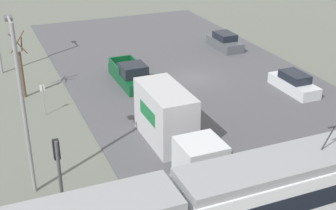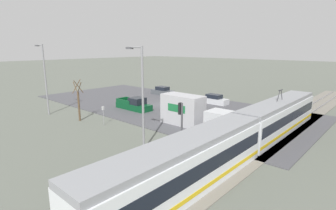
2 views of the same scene
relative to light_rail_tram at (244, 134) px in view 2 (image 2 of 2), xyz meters
name	(u,v)px [view 2 (image 2 of 2)]	position (x,y,z in m)	size (l,w,h in m)	color
ground_plane	(162,105)	(-9.14, -18.07, -1.69)	(320.00, 320.00, 0.00)	#60665B
road_surface	(162,105)	(-9.14, -18.07, -1.65)	(19.84, 44.16, 0.08)	#4C4C51
rail_bed	(281,128)	(-9.14, 0.00, -1.65)	(65.17, 4.40, 0.22)	gray
light_rail_tram	(244,134)	(0.00, 0.00, 0.00)	(31.54, 2.81, 4.46)	white
box_truck	(191,112)	(-3.20, -8.02, -0.02)	(2.33, 8.54, 3.45)	silver
pickup_truck	(134,105)	(-4.26, -19.02, -0.94)	(2.08, 5.75, 1.79)	#0C4723
sedan_car_0	(214,100)	(-15.40, -12.61, -1.01)	(1.71, 4.55, 1.47)	silver
sedan_car_1	(162,91)	(-15.70, -24.18, -0.99)	(1.88, 4.42, 1.52)	#4C5156
traffic_light_pole	(181,122)	(4.25, -3.39, 1.32)	(0.28, 0.47, 4.60)	#47474C
street_tree	(79,102)	(4.02, -19.67, 0.62)	(1.20, 0.99, 5.08)	brown
street_lamp_near_crossing	(141,92)	(5.13, -7.07, 3.44)	(0.36, 1.95, 9.00)	gray
street_lamp_mid_block	(44,75)	(5.18, -25.84, 3.57)	(0.36, 1.95, 9.26)	gray
no_parking_sign	(103,114)	(3.13, -15.88, -0.32)	(0.32, 0.08, 2.25)	gray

